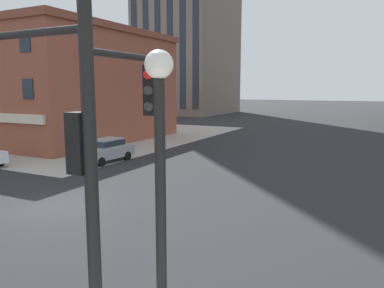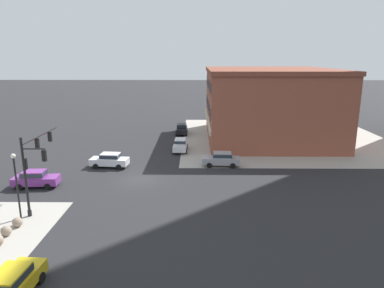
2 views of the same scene
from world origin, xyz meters
The scene contains 6 objects.
ground_plane centered at (0.00, 0.00, 0.00)m, with size 320.00×320.00×0.00m, color #262628.
sidewalk_far_corner centered at (-20.00, 20.00, 0.00)m, with size 32.00×32.00×0.02m, color #A8A399.
traffic_signal_main centered at (7.41, -7.40, 4.32)m, with size 7.12×2.09×6.61m.
street_lamp_corner_near centered at (10.00, -7.69, 3.53)m, with size 0.36×0.36×5.66m.
car_main_mid centered at (-4.88, 9.03, 0.92)m, with size 2.06×4.48×1.68m.
storefront_block_near_corner centered at (-19.79, 17.31, 5.45)m, with size 22.01×19.07×10.89m.
Camera 1 is at (12.48, -11.69, 5.19)m, focal length 35.25 mm.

